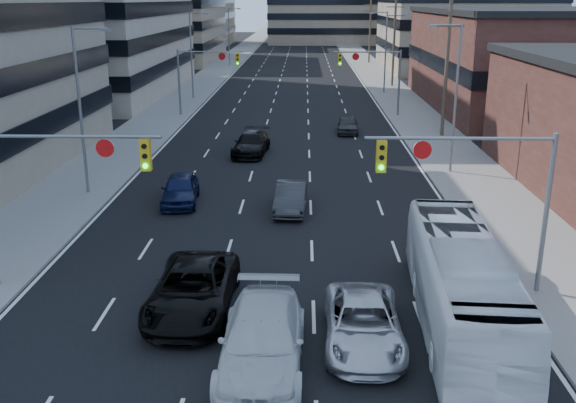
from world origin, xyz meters
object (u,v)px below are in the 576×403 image
at_px(silver_suv, 363,323).
at_px(sedan_blue, 180,189).
at_px(transit_bus, 461,284).
at_px(black_pickup, 193,289).
at_px(white_van, 262,340).

xyz_separation_m(silver_suv, sedan_blue, (-8.40, 14.36, 0.05)).
bearing_deg(silver_suv, transit_bus, 22.37).
relative_size(transit_bus, sedan_blue, 2.39).
bearing_deg(black_pickup, silver_suv, -19.09).
bearing_deg(transit_bus, sedan_blue, 135.44).
height_order(white_van, sedan_blue, white_van).
height_order(white_van, silver_suv, white_van).
distance_m(silver_suv, transit_bus, 3.59).
relative_size(black_pickup, silver_suv, 1.14).
relative_size(black_pickup, sedan_blue, 1.30).
relative_size(white_van, silver_suv, 1.16).
distance_m(black_pickup, transit_bus, 9.00).
xyz_separation_m(black_pickup, sedan_blue, (-2.73, 12.29, -0.05)).
bearing_deg(black_pickup, white_van, -51.84).
relative_size(silver_suv, transit_bus, 0.48).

